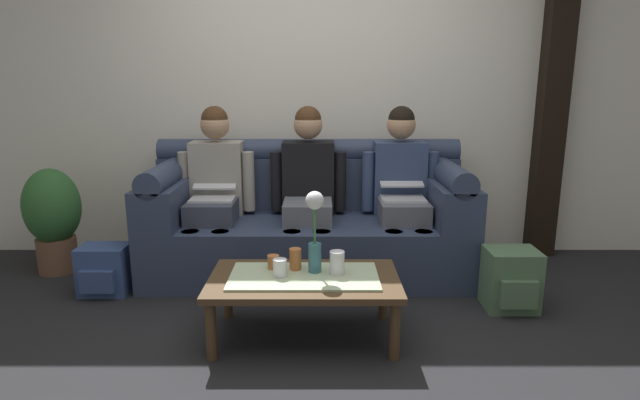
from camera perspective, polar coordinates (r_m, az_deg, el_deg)
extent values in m
plane|color=black|center=(2.88, -1.97, -16.04)|extent=(14.00, 14.00, 0.00)
cube|color=silver|center=(4.21, -1.41, 13.77)|extent=(6.00, 0.12, 2.90)
cube|color=black|center=(4.47, 24.32, 12.61)|extent=(0.20, 0.20, 2.90)
cube|color=#2D3851|center=(3.80, -1.49, -5.15)|extent=(2.30, 0.88, 0.42)
cube|color=#2D3851|center=(4.02, -1.42, 1.90)|extent=(2.30, 0.22, 0.40)
cylinder|color=#2D3851|center=(3.98, -1.44, 5.49)|extent=(2.30, 0.18, 0.18)
cube|color=#2D3851|center=(3.87, -16.65, -0.01)|extent=(0.28, 0.88, 0.28)
cylinder|color=#2D3851|center=(3.83, -16.83, 2.68)|extent=(0.18, 0.88, 0.18)
cube|color=#2D3851|center=(3.82, 13.78, 0.01)|extent=(0.28, 0.88, 0.28)
cylinder|color=#2D3851|center=(3.78, 13.93, 2.74)|extent=(0.18, 0.88, 0.18)
cube|color=#383D4C|center=(3.74, -11.99, -1.19)|extent=(0.34, 0.40, 0.15)
cylinder|color=#383D4C|center=(3.61, -14.17, -6.60)|extent=(0.12, 0.12, 0.42)
cylinder|color=#383D4C|center=(3.56, -11.03, -6.67)|extent=(0.12, 0.12, 0.42)
cube|color=gray|center=(3.93, -11.43, 2.43)|extent=(0.38, 0.22, 0.54)
cylinder|color=gray|center=(3.95, -14.87, 2.00)|extent=(0.09, 0.09, 0.44)
cylinder|color=gray|center=(3.86, -8.10, 2.05)|extent=(0.09, 0.09, 0.44)
sphere|color=tan|center=(3.86, -11.75, 8.14)|extent=(0.21, 0.21, 0.21)
sphere|color=#472D19|center=(3.86, -11.78, 8.73)|extent=(0.19, 0.19, 0.19)
cube|color=silver|center=(3.74, -11.99, 0.12)|extent=(0.31, 0.22, 0.02)
cube|color=silver|center=(3.87, -11.61, 2.12)|extent=(0.31, 0.20, 0.10)
cube|color=black|center=(3.86, -11.63, 2.03)|extent=(0.27, 0.17, 0.08)
cube|color=#595B66|center=(3.67, -1.54, -1.21)|extent=(0.34, 0.40, 0.15)
cylinder|color=#595B66|center=(3.50, -3.26, -6.78)|extent=(0.12, 0.12, 0.42)
cylinder|color=#595B66|center=(3.50, 0.04, -6.79)|extent=(0.12, 0.12, 0.42)
cube|color=black|center=(3.86, -1.48, 2.48)|extent=(0.38, 0.22, 0.54)
cylinder|color=black|center=(3.84, -5.00, 2.07)|extent=(0.09, 0.09, 0.44)
cylinder|color=black|center=(3.82, 2.04, 2.08)|extent=(0.09, 0.09, 0.44)
sphere|color=tan|center=(3.79, -1.52, 8.31)|extent=(0.21, 0.21, 0.21)
sphere|color=#472D19|center=(3.78, -1.52, 8.92)|extent=(0.19, 0.19, 0.19)
cube|color=#595B66|center=(3.71, 9.00, -1.18)|extent=(0.34, 0.40, 0.15)
cylinder|color=#595B66|center=(3.53, 7.88, -6.71)|extent=(0.12, 0.12, 0.42)
cylinder|color=#595B66|center=(3.57, 11.09, -6.65)|extent=(0.12, 0.12, 0.42)
cube|color=navy|center=(3.90, 8.55, 2.46)|extent=(0.38, 0.22, 0.54)
cylinder|color=navy|center=(3.84, 5.16, 2.07)|extent=(0.09, 0.09, 0.44)
cylinder|color=navy|center=(3.91, 12.04, 2.04)|extent=(0.09, 0.09, 0.44)
sphere|color=tan|center=(3.83, 8.80, 8.22)|extent=(0.21, 0.21, 0.21)
sphere|color=black|center=(3.83, 8.82, 8.82)|extent=(0.19, 0.19, 0.19)
cube|color=silver|center=(3.71, 9.00, 0.14)|extent=(0.31, 0.22, 0.02)
cube|color=silver|center=(3.82, 8.73, 2.19)|extent=(0.31, 0.21, 0.07)
cube|color=black|center=(3.82, 8.75, 2.13)|extent=(0.27, 0.18, 0.06)
cube|color=#47331E|center=(2.85, -1.95, -8.88)|extent=(1.04, 0.58, 0.04)
cube|color=#B2C69E|center=(2.84, -1.95, -8.43)|extent=(0.81, 0.41, 0.01)
cylinder|color=#47331E|center=(2.76, -12.15, -13.98)|extent=(0.06, 0.06, 0.32)
cylinder|color=#47331E|center=(2.73, 8.11, -14.12)|extent=(0.06, 0.06, 0.32)
cylinder|color=#47331E|center=(3.19, -10.37, -10.07)|extent=(0.06, 0.06, 0.32)
cylinder|color=#47331E|center=(3.16, 6.87, -10.14)|extent=(0.06, 0.06, 0.32)
cylinder|color=#336672|center=(2.86, -0.75, -6.40)|extent=(0.07, 0.07, 0.16)
cylinder|color=#3D7538|center=(2.80, -0.76, -2.82)|extent=(0.01, 0.01, 0.21)
sphere|color=silver|center=(2.77, -0.77, -0.04)|extent=(0.10, 0.10, 0.10)
cylinder|color=silver|center=(2.84, 1.73, -6.94)|extent=(0.08, 0.08, 0.13)
cylinder|color=#B26633|center=(2.90, -2.92, -6.54)|extent=(0.07, 0.07, 0.12)
cylinder|color=silver|center=(2.82, -4.63, -7.48)|extent=(0.08, 0.08, 0.10)
cylinder|color=#B26633|center=(2.93, -5.36, -6.84)|extent=(0.07, 0.07, 0.08)
cube|color=#33477A|center=(3.77, -22.88, -7.13)|extent=(0.32, 0.23, 0.33)
cube|color=#33477A|center=(3.66, -23.62, -8.32)|extent=(0.22, 0.05, 0.15)
cube|color=#4C6B4C|center=(3.46, 20.16, -8.20)|extent=(0.31, 0.26, 0.38)
cube|color=#4C6B4C|center=(3.35, 20.99, -9.71)|extent=(0.22, 0.05, 0.17)
cylinder|color=brown|center=(4.35, -27.22, -5.39)|extent=(0.28, 0.28, 0.26)
ellipsoid|color=#2D602D|center=(4.26, -27.74, -0.65)|extent=(0.40, 0.40, 0.56)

